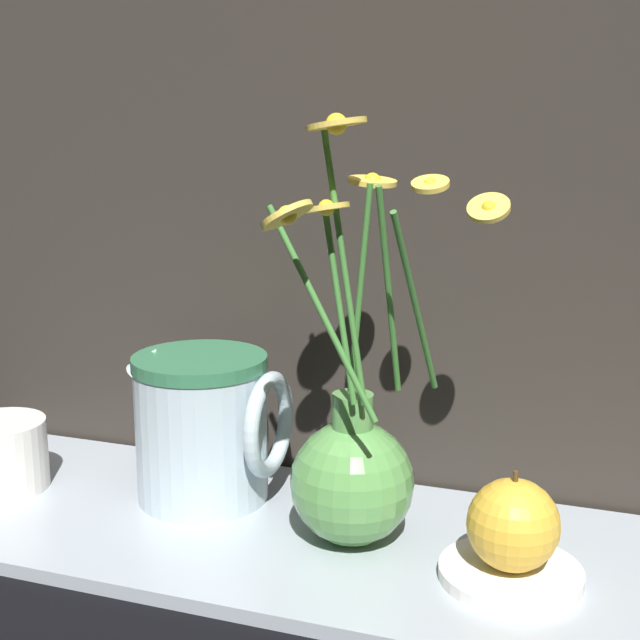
# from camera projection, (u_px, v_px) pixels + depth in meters

# --- Properties ---
(ground_plane) EXTENTS (6.00, 6.00, 0.00)m
(ground_plane) POSITION_uv_depth(u_px,v_px,m) (307.00, 545.00, 0.77)
(ground_plane) COLOR black
(shelf) EXTENTS (0.80, 0.26, 0.01)m
(shelf) POSITION_uv_depth(u_px,v_px,m) (307.00, 539.00, 0.77)
(shelf) COLOR #9EA8B2
(shelf) RESTS_ON ground_plane
(vase_with_flowers) EXTENTS (0.18, 0.17, 0.35)m
(vase_with_flowers) POSITION_uv_depth(u_px,v_px,m) (351.00, 468.00, 0.73)
(vase_with_flowers) COLOR #59994C
(vase_with_flowers) RESTS_ON shelf
(yellow_mug) EXTENTS (0.10, 0.09, 0.07)m
(yellow_mug) POSITION_uv_depth(u_px,v_px,m) (0.00, 454.00, 0.86)
(yellow_mug) COLOR silver
(yellow_mug) RESTS_ON shelf
(ceramic_pitcher) EXTENTS (0.15, 0.12, 0.15)m
(ceramic_pitcher) POSITION_uv_depth(u_px,v_px,m) (204.00, 421.00, 0.82)
(ceramic_pitcher) COLOR silver
(ceramic_pitcher) RESTS_ON shelf
(saucer_plate) EXTENTS (0.11, 0.11, 0.01)m
(saucer_plate) POSITION_uv_depth(u_px,v_px,m) (511.00, 573.00, 0.69)
(saucer_plate) COLOR white
(saucer_plate) RESTS_ON shelf
(orange_fruit) EXTENTS (0.07, 0.07, 0.08)m
(orange_fruit) POSITION_uv_depth(u_px,v_px,m) (513.00, 525.00, 0.68)
(orange_fruit) COLOR gold
(orange_fruit) RESTS_ON saucer_plate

